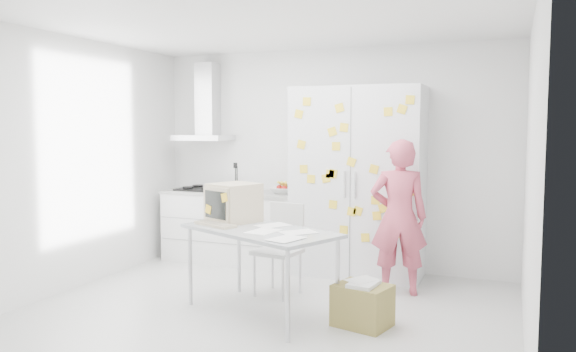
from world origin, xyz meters
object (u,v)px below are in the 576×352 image
at_px(desk, 242,215).
at_px(cardboard_box, 362,305).
at_px(chair, 281,243).
at_px(person, 399,217).

height_order(desk, cardboard_box, desk).
bearing_deg(chair, desk, -100.53).
height_order(person, chair, person).
bearing_deg(chair, person, 30.17).
relative_size(person, chair, 1.72).
bearing_deg(chair, cardboard_box, -22.58).
relative_size(desk, chair, 1.76).
xyz_separation_m(desk, chair, (0.19, 0.52, -0.37)).
xyz_separation_m(chair, cardboard_box, (1.04, -0.64, -0.34)).
bearing_deg(desk, cardboard_box, 18.04).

